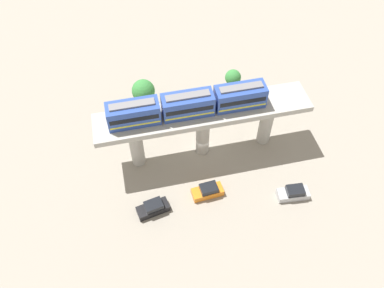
{
  "coord_description": "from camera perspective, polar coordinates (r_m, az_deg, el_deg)",
  "views": [
    {
      "loc": [
        34.12,
        -9.16,
        45.73
      ],
      "look_at": [
        2.5,
        -2.1,
        5.13
      ],
      "focal_mm": 36.53,
      "sensor_mm": 36.0,
      "label": 1
    }
  ],
  "objects": [
    {
      "name": "tree_mid_lot",
      "position": [
        63.25,
        6.0,
        9.61
      ],
      "size": [
        2.55,
        2.55,
        5.16
      ],
      "color": "brown",
      "rests_on": "ground"
    },
    {
      "name": "tree_near_viaduct",
      "position": [
        61.81,
        -7.12,
        7.7
      ],
      "size": [
        3.62,
        3.62,
        5.21
      ],
      "color": "brown",
      "rests_on": "ground"
    },
    {
      "name": "parked_car_black",
      "position": [
        51.82,
        -5.69,
        -9.26
      ],
      "size": [
        2.56,
        4.47,
        1.76
      ],
      "rotation": [
        0.0,
        0.0,
        0.19
      ],
      "color": "black",
      "rests_on": "ground"
    },
    {
      "name": "parked_car_orange",
      "position": [
        52.93,
        2.31,
        -6.86
      ],
      "size": [
        2.11,
        4.32,
        1.76
      ],
      "rotation": [
        0.0,
        0.0,
        0.07
      ],
      "color": "orange",
      "rests_on": "ground"
    },
    {
      "name": "viaduct",
      "position": [
        52.87,
        1.63,
        3.31
      ],
      "size": [
        5.2,
        28.85,
        8.55
      ],
      "color": "#A8A59E",
      "rests_on": "ground"
    },
    {
      "name": "parked_car_silver",
      "position": [
        54.44,
        14.6,
        -6.95
      ],
      "size": [
        2.15,
        4.34,
        1.76
      ],
      "rotation": [
        0.0,
        0.0,
        -0.09
      ],
      "color": "#B2B5BA",
      "rests_on": "ground"
    },
    {
      "name": "ground_plane",
      "position": [
        57.78,
        1.49,
        -0.93
      ],
      "size": [
        120.0,
        120.0,
        0.0
      ],
      "primitive_type": "plane",
      "color": "gray"
    },
    {
      "name": "train",
      "position": [
        49.85,
        -0.63,
        5.75
      ],
      "size": [
        2.64,
        20.5,
        3.24
      ],
      "color": "#2D4CA5",
      "rests_on": "viaduct"
    }
  ]
}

